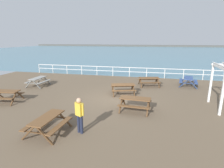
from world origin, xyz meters
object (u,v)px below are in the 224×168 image
picnic_table_far_left (149,80)px  picnic_table_corner (188,80)px  picnic_table_near_left (47,121)px  picnic_table_mid_centre (123,87)px  picnic_table_near_right (135,101)px  picnic_table_far_right (38,80)px  visitor (80,113)px  picnic_table_seaward (6,93)px

picnic_table_far_left → picnic_table_corner: (3.48, 0.74, 0.00)m
picnic_table_near_left → picnic_table_far_left: (4.25, 9.43, 0.00)m
picnic_table_mid_centre → picnic_table_near_left: bearing=-126.6°
picnic_table_near_right → picnic_table_far_left: bearing=87.3°
picnic_table_near_right → picnic_table_far_right: bearing=161.6°
visitor → picnic_table_near_left: bearing=-52.2°
picnic_table_near_left → picnic_table_mid_centre: (2.35, 6.52, 0.00)m
picnic_table_near_right → picnic_table_far_right: size_ratio=1.04×
picnic_table_near_right → picnic_table_far_right: same height
picnic_table_mid_centre → picnic_table_far_left: same height
picnic_table_mid_centre → picnic_table_far_right: same height
visitor → picnic_table_corner: bearing=172.1°
picnic_table_mid_centre → visitor: bearing=-115.4°
picnic_table_near_left → picnic_table_corner: size_ratio=0.93×
picnic_table_near_right → picnic_table_mid_centre: same height
visitor → picnic_table_mid_centre: bearing=-163.8°
picnic_table_far_left → picnic_table_seaward: 11.30m
picnic_table_mid_centre → picnic_table_corner: 6.49m
picnic_table_near_right → picnic_table_mid_centre: bearing=115.7°
picnic_table_far_right → picnic_table_seaward: 4.17m
picnic_table_near_left → visitor: bearing=-74.3°
picnic_table_mid_centre → visitor: visitor is taller
picnic_table_near_right → visitor: 3.84m
picnic_table_far_left → picnic_table_corner: 3.56m
picnic_table_near_right → picnic_table_far_left: size_ratio=0.90×
picnic_table_seaward → picnic_table_near_right: bearing=-4.9°
picnic_table_near_left → picnic_table_mid_centre: 6.93m
picnic_table_near_left → picnic_table_far_left: bearing=-21.5°
picnic_table_mid_centre → visitor: 6.28m
picnic_table_seaward → picnic_table_near_left: bearing=-38.7°
visitor → picnic_table_near_right: bearing=170.4°
picnic_table_far_left → visitor: 9.54m
picnic_table_near_left → picnic_table_far_right: (-5.50, 7.18, 0.00)m
picnic_table_near_left → picnic_table_far_right: same height
picnic_table_far_right → picnic_table_seaward: size_ratio=0.92×
picnic_table_far_left → visitor: bearing=-121.0°
picnic_table_corner → picnic_table_far_right: bearing=111.9°
picnic_table_near_right → visitor: visitor is taller
picnic_table_far_left → picnic_table_seaward: bearing=-159.3°
picnic_table_near_left → picnic_table_corner: same height
picnic_table_mid_centre → picnic_table_seaward: same height
picnic_table_far_right → picnic_table_corner: bearing=-76.3°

